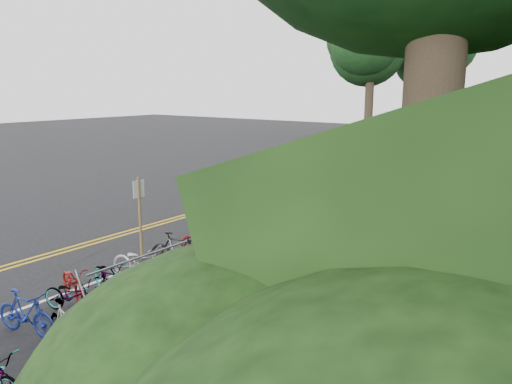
% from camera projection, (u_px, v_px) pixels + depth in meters
% --- Properties ---
extents(road_markings, '(7.47, 80.00, 0.01)m').
position_uv_depth(road_markings, '(247.00, 223.00, 18.88)').
color(road_markings, gold).
rests_on(road_markings, ground).
extents(red_curb, '(0.25, 28.00, 0.10)m').
position_uv_depth(red_curb, '(395.00, 233.00, 17.39)').
color(red_curb, maroon).
rests_on(red_curb, ground).
extents(bike_racks_rest, '(1.14, 23.00, 1.17)m').
position_uv_depth(bike_racks_rest, '(340.00, 196.00, 19.59)').
color(bike_racks_rest, gray).
rests_on(bike_racks_rest, ground).
extents(signposts_rest, '(0.08, 18.40, 2.50)m').
position_uv_depth(signposts_rest, '(302.00, 172.00, 21.66)').
color(signposts_rest, brown).
rests_on(signposts_rest, ground).
extents(bike_front, '(0.94, 1.60, 0.80)m').
position_uv_depth(bike_front, '(73.00, 282.00, 12.14)').
color(bike_front, maroon).
rests_on(bike_front, ground).
extents(bike_valet, '(3.34, 13.52, 1.09)m').
position_uv_depth(bike_valet, '(136.00, 286.00, 11.70)').
color(bike_valet, slate).
rests_on(bike_valet, ground).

